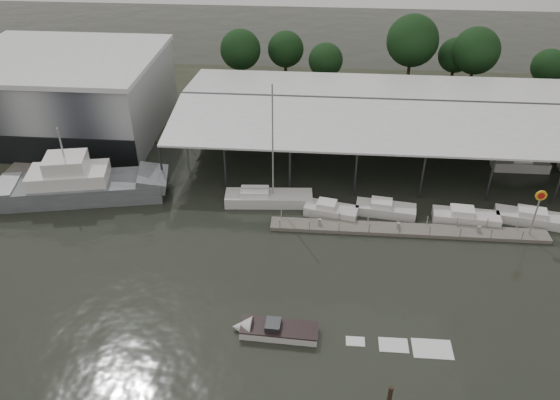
# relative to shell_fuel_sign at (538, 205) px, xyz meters

# --- Properties ---
(ground) EXTENTS (200.00, 200.00, 0.00)m
(ground) POSITION_rel_shell_fuel_sign_xyz_m (-27.00, -9.99, -3.93)
(ground) COLOR black
(ground) RESTS_ON ground
(land_strip_far) EXTENTS (140.00, 30.00, 0.30)m
(land_strip_far) POSITION_rel_shell_fuel_sign_xyz_m (-27.00, 32.01, -3.83)
(land_strip_far) COLOR #3C4131
(land_strip_far) RESTS_ON ground
(storage_warehouse) EXTENTS (24.50, 20.50, 10.50)m
(storage_warehouse) POSITION_rel_shell_fuel_sign_xyz_m (-55.00, 19.95, 1.36)
(storage_warehouse) COLOR #A1A6AB
(storage_warehouse) RESTS_ON ground
(covered_boat_shed) EXTENTS (58.24, 24.00, 6.96)m
(covered_boat_shed) POSITION_rel_shell_fuel_sign_xyz_m (-10.00, 18.01, 2.20)
(covered_boat_shed) COLOR white
(covered_boat_shed) RESTS_ON ground
(trawler_dock) EXTENTS (3.00, 18.00, 0.50)m
(trawler_dock) POSITION_rel_shell_fuel_sign_xyz_m (-57.00, 4.01, -3.68)
(trawler_dock) COLOR slate
(trawler_dock) RESTS_ON ground
(floating_dock) EXTENTS (28.00, 2.00, 1.40)m
(floating_dock) POSITION_rel_shell_fuel_sign_xyz_m (-12.00, 0.01, -3.72)
(floating_dock) COLOR slate
(floating_dock) RESTS_ON ground
(shell_fuel_sign) EXTENTS (1.10, 0.18, 5.55)m
(shell_fuel_sign) POSITION_rel_shell_fuel_sign_xyz_m (0.00, 0.00, 0.00)
(shell_fuel_sign) COLOR #999C9F
(shell_fuel_sign) RESTS_ON ground
(grey_trawler) EXTENTS (18.96, 8.45, 8.84)m
(grey_trawler) POSITION_rel_shell_fuel_sign_xyz_m (-47.32, 3.75, -2.35)
(grey_trawler) COLOR slate
(grey_trawler) RESTS_ON ground
(white_sailboat) EXTENTS (9.65, 3.24, 13.99)m
(white_sailboat) POSITION_rel_shell_fuel_sign_xyz_m (-26.79, 4.09, -3.27)
(white_sailboat) COLOR silver
(white_sailboat) RESTS_ON ground
(speedboat_underway) EXTENTS (17.94, 3.02, 2.00)m
(speedboat_underway) POSITION_rel_shell_fuel_sign_xyz_m (-24.51, -14.85, -3.53)
(speedboat_underway) COLOR silver
(speedboat_underway) RESTS_ON ground
(moored_cruiser_0) EXTENTS (5.90, 3.33, 1.70)m
(moored_cruiser_0) POSITION_rel_shell_fuel_sign_xyz_m (-19.88, 2.36, -3.31)
(moored_cruiser_0) COLOR silver
(moored_cruiser_0) RESTS_ON ground
(moored_cruiser_1) EXTENTS (6.52, 3.04, 1.70)m
(moored_cruiser_1) POSITION_rel_shell_fuel_sign_xyz_m (-14.09, 3.07, -3.31)
(moored_cruiser_1) COLOR silver
(moored_cruiser_1) RESTS_ON ground
(moored_cruiser_2) EXTENTS (6.93, 2.75, 1.70)m
(moored_cruiser_2) POSITION_rel_shell_fuel_sign_xyz_m (-5.85, 2.28, -3.31)
(moored_cruiser_2) COLOR silver
(moored_cruiser_2) RESTS_ON ground
(moored_cruiser_3) EXTENTS (8.29, 3.69, 1.70)m
(moored_cruiser_3) POSITION_rel_shell_fuel_sign_xyz_m (1.30, 2.60, -3.31)
(moored_cruiser_3) COLOR silver
(moored_cruiser_3) RESTS_ON ground
(horizon_tree_line) EXTENTS (70.79, 8.96, 11.87)m
(horizon_tree_line) POSITION_rel_shell_fuel_sign_xyz_m (-3.20, 38.23, 2.53)
(horizon_tree_line) COLOR black
(horizon_tree_line) RESTS_ON ground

